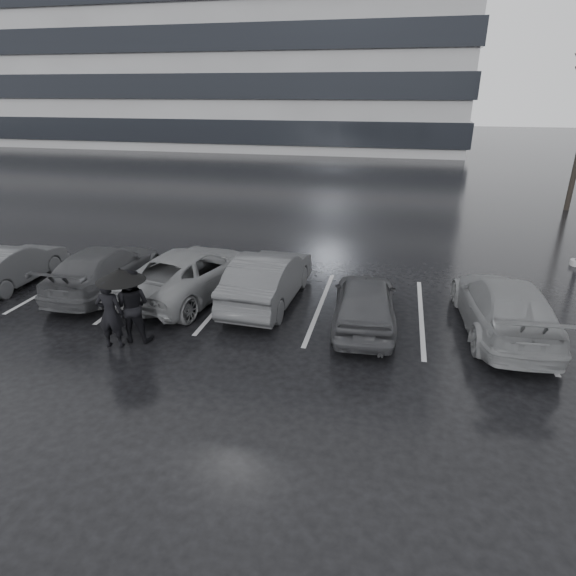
{
  "coord_description": "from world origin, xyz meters",
  "views": [
    {
      "loc": [
        2.48,
        -9.89,
        5.72
      ],
      "look_at": [
        -0.0,
        1.0,
        1.1
      ],
      "focal_mm": 30.0,
      "sensor_mm": 36.0,
      "label": 1
    }
  ],
  "objects_px": {
    "pedestrian_left": "(110,314)",
    "car_west_c": "(105,269)",
    "car_west_a": "(268,278)",
    "car_west_b": "(192,272)",
    "car_west_d": "(13,265)",
    "car_main": "(365,302)",
    "car_east": "(504,306)",
    "pedestrian_right": "(132,305)"
  },
  "relations": [
    {
      "from": "pedestrian_left",
      "to": "car_west_c",
      "type": "bearing_deg",
      "value": -66.7
    },
    {
      "from": "car_west_a",
      "to": "car_west_b",
      "type": "bearing_deg",
      "value": 1.56
    },
    {
      "from": "car_west_d",
      "to": "pedestrian_right",
      "type": "xyz_separation_m",
      "value": [
        5.61,
        -2.54,
        0.29
      ]
    },
    {
      "from": "car_main",
      "to": "car_west_b",
      "type": "xyz_separation_m",
      "value": [
        -5.18,
        0.97,
        0.03
      ]
    },
    {
      "from": "car_west_a",
      "to": "pedestrian_left",
      "type": "bearing_deg",
      "value": 51.84
    },
    {
      "from": "car_main",
      "to": "pedestrian_right",
      "type": "bearing_deg",
      "value": 16.76
    },
    {
      "from": "car_west_d",
      "to": "pedestrian_right",
      "type": "height_order",
      "value": "pedestrian_right"
    },
    {
      "from": "pedestrian_right",
      "to": "car_west_a",
      "type": "bearing_deg",
      "value": -137.81
    },
    {
      "from": "car_west_c",
      "to": "pedestrian_left",
      "type": "distance_m",
      "value": 3.82
    },
    {
      "from": "car_west_b",
      "to": "car_main",
      "type": "bearing_deg",
      "value": -178.95
    },
    {
      "from": "car_west_b",
      "to": "car_west_c",
      "type": "relative_size",
      "value": 1.08
    },
    {
      "from": "car_west_d",
      "to": "pedestrian_right",
      "type": "distance_m",
      "value": 6.16
    },
    {
      "from": "pedestrian_right",
      "to": "car_west_d",
      "type": "bearing_deg",
      "value": -30.96
    },
    {
      "from": "car_west_a",
      "to": "car_west_d",
      "type": "xyz_separation_m",
      "value": [
        -8.2,
        -0.43,
        -0.11
      ]
    },
    {
      "from": "car_west_d",
      "to": "pedestrian_left",
      "type": "height_order",
      "value": "pedestrian_left"
    },
    {
      "from": "car_west_a",
      "to": "pedestrian_right",
      "type": "bearing_deg",
      "value": 51.5
    },
    {
      "from": "car_west_a",
      "to": "car_west_b",
      "type": "relative_size",
      "value": 0.89
    },
    {
      "from": "car_west_a",
      "to": "car_west_c",
      "type": "height_order",
      "value": "car_west_a"
    },
    {
      "from": "car_west_c",
      "to": "car_west_b",
      "type": "bearing_deg",
      "value": -174.79
    },
    {
      "from": "car_main",
      "to": "pedestrian_right",
      "type": "xyz_separation_m",
      "value": [
        -5.42,
        -2.04,
        0.25
      ]
    },
    {
      "from": "car_west_a",
      "to": "car_west_c",
      "type": "distance_m",
      "value": 5.07
    },
    {
      "from": "car_west_c",
      "to": "pedestrian_left",
      "type": "xyz_separation_m",
      "value": [
        2.14,
        -3.16,
        0.17
      ]
    },
    {
      "from": "car_west_b",
      "to": "car_east",
      "type": "bearing_deg",
      "value": -172.03
    },
    {
      "from": "car_west_d",
      "to": "car_east",
      "type": "height_order",
      "value": "car_east"
    },
    {
      "from": "pedestrian_right",
      "to": "car_main",
      "type": "bearing_deg",
      "value": -166.0
    },
    {
      "from": "car_west_b",
      "to": "pedestrian_right",
      "type": "bearing_deg",
      "value": 97.2
    },
    {
      "from": "pedestrian_left",
      "to": "car_west_d",
      "type": "bearing_deg",
      "value": -40.13
    },
    {
      "from": "car_west_a",
      "to": "car_west_b",
      "type": "distance_m",
      "value": 2.36
    },
    {
      "from": "pedestrian_left",
      "to": "pedestrian_right",
      "type": "relative_size",
      "value": 0.93
    },
    {
      "from": "car_east",
      "to": "car_main",
      "type": "bearing_deg",
      "value": 3.44
    },
    {
      "from": "car_main",
      "to": "car_west_b",
      "type": "distance_m",
      "value": 5.27
    },
    {
      "from": "car_west_a",
      "to": "car_east",
      "type": "relative_size",
      "value": 0.92
    },
    {
      "from": "car_west_a",
      "to": "pedestrian_right",
      "type": "height_order",
      "value": "pedestrian_right"
    },
    {
      "from": "car_west_a",
      "to": "pedestrian_left",
      "type": "xyz_separation_m",
      "value": [
        -2.93,
        -3.38,
        0.12
      ]
    },
    {
      "from": "car_west_d",
      "to": "pedestrian_left",
      "type": "xyz_separation_m",
      "value": [
        5.27,
        -2.96,
        0.23
      ]
    },
    {
      "from": "car_west_d",
      "to": "car_east",
      "type": "distance_m",
      "value": 14.45
    },
    {
      "from": "car_west_b",
      "to": "car_west_d",
      "type": "relative_size",
      "value": 1.33
    },
    {
      "from": "car_west_d",
      "to": "car_east",
      "type": "relative_size",
      "value": 0.78
    },
    {
      "from": "pedestrian_left",
      "to": "car_main",
      "type": "bearing_deg",
      "value": -167.69
    },
    {
      "from": "car_west_a",
      "to": "car_west_c",
      "type": "bearing_deg",
      "value": 5.24
    },
    {
      "from": "car_west_c",
      "to": "car_east",
      "type": "height_order",
      "value": "car_east"
    },
    {
      "from": "car_west_c",
      "to": "pedestrian_right",
      "type": "height_order",
      "value": "pedestrian_right"
    }
  ]
}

